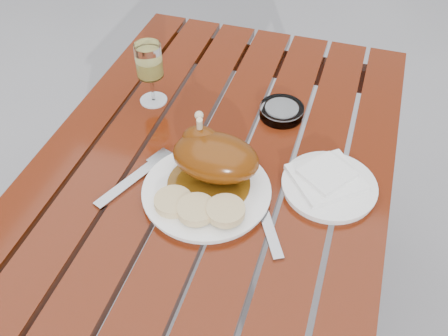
{
  "coord_description": "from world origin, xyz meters",
  "views": [
    {
      "loc": [
        0.27,
        -0.78,
        1.55
      ],
      "look_at": [
        0.04,
        -0.05,
        0.78
      ],
      "focal_mm": 40.0,
      "sensor_mm": 36.0,
      "label": 1
    }
  ],
  "objects_px": {
    "ashtray": "(282,111)",
    "dinner_plate": "(207,192)",
    "wine_glass": "(151,74)",
    "table": "(216,254)",
    "side_plate": "(329,186)"
  },
  "relations": [
    {
      "from": "wine_glass",
      "to": "side_plate",
      "type": "xyz_separation_m",
      "value": [
        0.49,
        -0.18,
        -0.07
      ]
    },
    {
      "from": "side_plate",
      "to": "dinner_plate",
      "type": "bearing_deg",
      "value": -158.84
    },
    {
      "from": "dinner_plate",
      "to": "side_plate",
      "type": "height_order",
      "value": "dinner_plate"
    },
    {
      "from": "dinner_plate",
      "to": "wine_glass",
      "type": "relative_size",
      "value": 1.67
    },
    {
      "from": "table",
      "to": "side_plate",
      "type": "distance_m",
      "value": 0.47
    },
    {
      "from": "table",
      "to": "side_plate",
      "type": "xyz_separation_m",
      "value": [
        0.27,
        -0.01,
        0.38
      ]
    },
    {
      "from": "table",
      "to": "ashtray",
      "type": "distance_m",
      "value": 0.45
    },
    {
      "from": "dinner_plate",
      "to": "wine_glass",
      "type": "xyz_separation_m",
      "value": [
        -0.24,
        0.27,
        0.07
      ]
    },
    {
      "from": "dinner_plate",
      "to": "ashtray",
      "type": "height_order",
      "value": "ashtray"
    },
    {
      "from": "table",
      "to": "dinner_plate",
      "type": "distance_m",
      "value": 0.4
    },
    {
      "from": "table",
      "to": "wine_glass",
      "type": "bearing_deg",
      "value": 143.61
    },
    {
      "from": "ashtray",
      "to": "dinner_plate",
      "type": "bearing_deg",
      "value": -106.46
    },
    {
      "from": "table",
      "to": "side_plate",
      "type": "relative_size",
      "value": 5.81
    },
    {
      "from": "wine_glass",
      "to": "side_plate",
      "type": "height_order",
      "value": "wine_glass"
    },
    {
      "from": "table",
      "to": "dinner_plate",
      "type": "relative_size",
      "value": 4.34
    }
  ]
}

